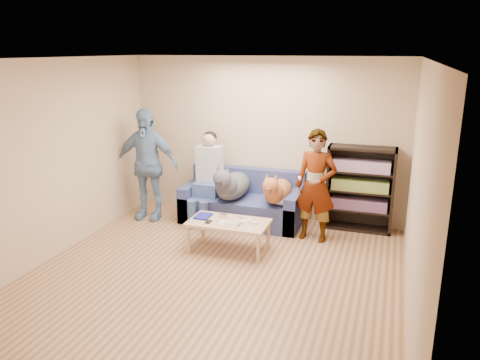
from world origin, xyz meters
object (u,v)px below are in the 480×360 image
(camera_silver, at_px, (223,216))
(person_standing_left, at_px, (147,164))
(dog_gray, at_px, (231,185))
(coffee_table, at_px, (229,225))
(person_standing_right, at_px, (316,186))
(person_seated, at_px, (208,174))
(sofa, at_px, (243,204))
(dog_tan, at_px, (277,191))
(notebook_blue, at_px, (203,216))
(bookshelf, at_px, (360,187))

(camera_silver, bearing_deg, person_standing_left, 156.49)
(dog_gray, relative_size, coffee_table, 1.15)
(person_standing_right, bearing_deg, coffee_table, -137.90)
(coffee_table, bearing_deg, person_seated, 125.29)
(sofa, xyz_separation_m, dog_tan, (0.60, -0.19, 0.34))
(notebook_blue, height_order, coffee_table, notebook_blue)
(notebook_blue, distance_m, dog_tan, 1.25)
(coffee_table, bearing_deg, camera_silver, 135.00)
(dog_tan, bearing_deg, dog_gray, -177.19)
(person_seated, height_order, dog_tan, person_seated)
(person_seated, distance_m, dog_tan, 1.17)
(notebook_blue, relative_size, camera_silver, 2.36)
(sofa, bearing_deg, bookshelf, 7.40)
(person_standing_right, distance_m, coffee_table, 1.37)
(notebook_blue, relative_size, dog_tan, 0.23)
(person_standing_left, xyz_separation_m, camera_silver, (1.58, -0.69, -0.46))
(camera_silver, distance_m, person_seated, 1.14)
(notebook_blue, xyz_separation_m, dog_gray, (0.11, 0.88, 0.23))
(person_seated, distance_m, dog_gray, 0.46)
(bookshelf, bearing_deg, sofa, -172.60)
(camera_silver, relative_size, bookshelf, 0.08)
(sofa, height_order, dog_gray, dog_gray)
(camera_silver, height_order, bookshelf, bookshelf)
(dog_gray, bearing_deg, camera_silver, -78.29)
(person_standing_left, distance_m, coffee_table, 1.95)
(camera_silver, bearing_deg, coffee_table, -45.00)
(person_seated, bearing_deg, person_standing_right, -8.48)
(person_standing_right, bearing_deg, dog_gray, 179.27)
(person_standing_left, height_order, coffee_table, person_standing_left)
(person_standing_right, bearing_deg, dog_tan, 168.37)
(person_standing_left, bearing_deg, person_standing_right, -6.01)
(person_standing_right, xyz_separation_m, camera_silver, (-1.17, -0.64, -0.37))
(notebook_blue, relative_size, person_seated, 0.18)
(sofa, distance_m, dog_tan, 0.72)
(person_standing_left, distance_m, bookshelf, 3.38)
(notebook_blue, bearing_deg, dog_gray, 82.64)
(camera_silver, relative_size, person_seated, 0.07)
(sofa, height_order, bookshelf, bookshelf)
(dog_tan, distance_m, coffee_table, 1.08)
(camera_silver, relative_size, sofa, 0.06)
(camera_silver, height_order, sofa, sofa)
(person_standing_left, relative_size, dog_gray, 1.43)
(person_seated, xyz_separation_m, bookshelf, (2.35, 0.36, -0.09))
(dog_gray, bearing_deg, bookshelf, 13.44)
(person_standing_right, xyz_separation_m, coffee_table, (-1.05, -0.76, -0.44))
(bookshelf, bearing_deg, dog_gray, -166.56)
(person_standing_right, distance_m, dog_tan, 0.68)
(dog_gray, distance_m, bookshelf, 1.97)
(notebook_blue, bearing_deg, person_standing_right, 25.96)
(sofa, bearing_deg, person_seated, -167.14)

